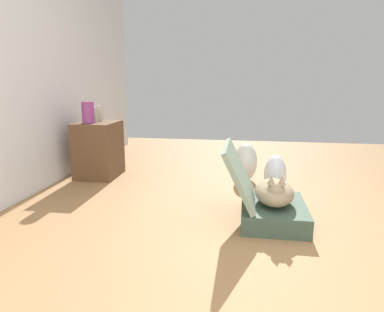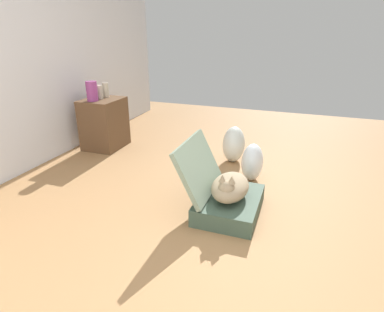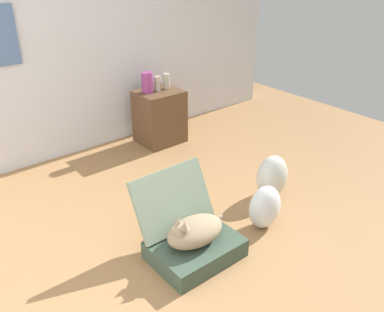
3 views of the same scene
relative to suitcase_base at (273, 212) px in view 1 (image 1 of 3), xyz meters
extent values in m
plane|color=#9E7247|center=(-0.34, -0.06, -0.07)|extent=(7.68, 7.68, 0.00)
cube|color=#384C3D|center=(0.00, 0.00, 0.00)|extent=(0.61, 0.46, 0.14)
cube|color=gray|center=(0.00, 0.26, 0.29)|extent=(0.61, 0.24, 0.43)
ellipsoid|color=#998466|center=(0.00, 0.00, 0.16)|extent=(0.44, 0.28, 0.17)
sphere|color=#998466|center=(-0.12, 0.00, 0.20)|extent=(0.13, 0.13, 0.13)
cone|color=#998466|center=(-0.12, -0.04, 0.28)|extent=(0.06, 0.06, 0.06)
cone|color=#998466|center=(-0.12, 0.04, 0.28)|extent=(0.06, 0.06, 0.06)
cylinder|color=#998466|center=(0.20, 0.04, 0.11)|extent=(0.20, 0.03, 0.07)
ellipsoid|color=silver|center=(0.66, -0.06, 0.11)|extent=(0.29, 0.20, 0.36)
ellipsoid|color=silver|center=(1.05, 0.21, 0.13)|extent=(0.31, 0.24, 0.39)
cube|color=brown|center=(0.96, 1.79, 0.23)|extent=(0.48, 0.41, 0.60)
cylinder|color=#8C387A|center=(0.84, 1.82, 0.64)|extent=(0.12, 0.12, 0.22)
cylinder|color=#B7AD99|center=(1.08, 1.81, 0.61)|extent=(0.07, 0.07, 0.17)
cylinder|color=#B7AD99|center=(0.96, 1.81, 0.60)|extent=(0.07, 0.07, 0.16)
camera|label=1|loc=(-2.42, 0.23, 0.95)|focal=31.59mm
camera|label=2|loc=(-2.16, -0.46, 1.30)|focal=29.74mm
camera|label=3|loc=(-1.50, -1.80, 1.93)|focal=38.91mm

